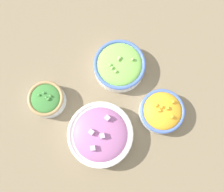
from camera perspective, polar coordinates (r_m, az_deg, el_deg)
The scene contains 5 objects.
ground_plane at distance 0.86m, azimuth 0.00°, elevation -0.39°, with size 3.00×3.00×0.00m, color #75664C.
bowl_broccoli at distance 0.86m, azimuth -14.69°, elevation -0.73°, with size 0.12×0.12×0.07m.
bowl_lettuce at distance 0.86m, azimuth 1.72°, elevation 6.97°, with size 0.18×0.18×0.07m.
bowl_red_onion at distance 0.81m, azimuth -2.66°, elevation -8.76°, with size 0.21×0.21×0.09m.
bowl_squash at distance 0.84m, azimuth 11.35°, elevation -3.46°, with size 0.15×0.15×0.07m.
Camera 1 is at (0.06, 0.15, 0.85)m, focal length 40.00 mm.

